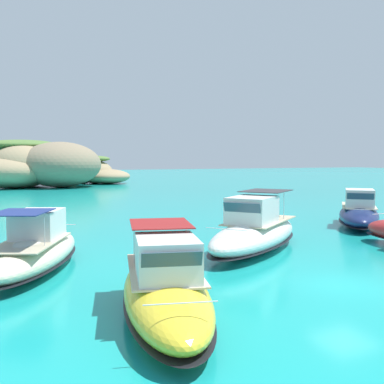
{
  "coord_description": "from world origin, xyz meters",
  "views": [
    {
      "loc": [
        -13.83,
        -14.25,
        5.39
      ],
      "look_at": [
        0.29,
        16.13,
        2.9
      ],
      "focal_mm": 41.91,
      "sensor_mm": 36.0,
      "label": 1
    }
  ],
  "objects_px": {
    "islet_small": "(92,172)",
    "motorboat_cream": "(36,250)",
    "motorboat_white": "(255,233)",
    "islet_large": "(34,166)",
    "motorboat_navy": "(359,214)",
    "motorboat_yellow": "(166,290)"
  },
  "relations": [
    {
      "from": "islet_large",
      "to": "motorboat_navy",
      "type": "xyz_separation_m",
      "value": [
        18.52,
        -62.75,
        -2.98
      ]
    },
    {
      "from": "islet_small",
      "to": "motorboat_navy",
      "type": "bearing_deg",
      "value": -85.24
    },
    {
      "from": "islet_small",
      "to": "motorboat_cream",
      "type": "height_order",
      "value": "islet_small"
    },
    {
      "from": "motorboat_white",
      "to": "motorboat_cream",
      "type": "bearing_deg",
      "value": 177.0
    },
    {
      "from": "motorboat_white",
      "to": "motorboat_navy",
      "type": "distance_m",
      "value": 13.75
    },
    {
      "from": "islet_large",
      "to": "islet_small",
      "type": "distance_m",
      "value": 15.04
    },
    {
      "from": "islet_small",
      "to": "motorboat_cream",
      "type": "distance_m",
      "value": 77.32
    },
    {
      "from": "islet_small",
      "to": "islet_large",
      "type": "bearing_deg",
      "value": -147.47
    },
    {
      "from": "islet_large",
      "to": "motorboat_white",
      "type": "xyz_separation_m",
      "value": [
        5.62,
        -67.5,
        -2.89
      ]
    },
    {
      "from": "motorboat_white",
      "to": "motorboat_cream",
      "type": "relative_size",
      "value": 1.06
    },
    {
      "from": "islet_small",
      "to": "motorboat_navy",
      "type": "relative_size",
      "value": 1.73
    },
    {
      "from": "islet_small",
      "to": "motorboat_navy",
      "type": "xyz_separation_m",
      "value": [
        5.89,
        -70.8,
        -1.55
      ]
    },
    {
      "from": "motorboat_cream",
      "to": "motorboat_navy",
      "type": "xyz_separation_m",
      "value": [
        24.98,
        4.12,
        0.03
      ]
    },
    {
      "from": "motorboat_yellow",
      "to": "motorboat_cream",
      "type": "distance_m",
      "value": 9.25
    },
    {
      "from": "motorboat_cream",
      "to": "motorboat_navy",
      "type": "relative_size",
      "value": 1.06
    },
    {
      "from": "islet_small",
      "to": "motorboat_cream",
      "type": "xyz_separation_m",
      "value": [
        -19.08,
        -74.92,
        -1.57
      ]
    },
    {
      "from": "islet_large",
      "to": "motorboat_cream",
      "type": "xyz_separation_m",
      "value": [
        -6.46,
        -66.86,
        -3.01
      ]
    },
    {
      "from": "motorboat_navy",
      "to": "islet_large",
      "type": "bearing_deg",
      "value": 106.44
    },
    {
      "from": "motorboat_yellow",
      "to": "motorboat_navy",
      "type": "xyz_separation_m",
      "value": [
        21.65,
        12.75,
        0.05
      ]
    },
    {
      "from": "islet_large",
      "to": "motorboat_white",
      "type": "height_order",
      "value": "islet_large"
    },
    {
      "from": "islet_large",
      "to": "motorboat_navy",
      "type": "height_order",
      "value": "islet_large"
    },
    {
      "from": "motorboat_yellow",
      "to": "islet_small",
      "type": "bearing_deg",
      "value": 79.32
    }
  ]
}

